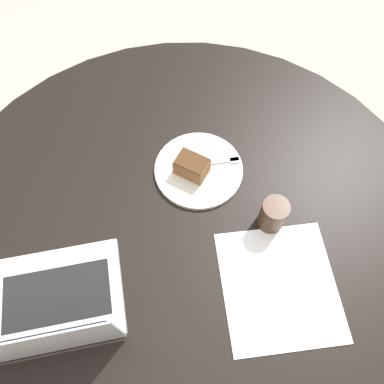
# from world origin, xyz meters

# --- Properties ---
(ground_plane) EXTENTS (12.00, 12.00, 0.00)m
(ground_plane) POSITION_xyz_m (0.00, 0.00, 0.00)
(ground_plane) COLOR #B7AD9E
(dining_table) EXTENTS (1.39, 1.39, 0.74)m
(dining_table) POSITION_xyz_m (0.00, 0.00, 0.63)
(dining_table) COLOR black
(dining_table) RESTS_ON ground_plane
(paper_document) EXTENTS (0.34, 0.32, 0.00)m
(paper_document) POSITION_xyz_m (-0.21, -0.18, 0.74)
(paper_document) COLOR white
(paper_document) RESTS_ON dining_table
(plate) EXTENTS (0.25, 0.25, 0.01)m
(plate) POSITION_xyz_m (0.16, -0.09, 0.74)
(plate) COLOR silver
(plate) RESTS_ON dining_table
(cake_slice) EXTENTS (0.10, 0.10, 0.06)m
(cake_slice) POSITION_xyz_m (0.16, -0.07, 0.78)
(cake_slice) COLOR brown
(cake_slice) RESTS_ON plate
(fork) EXTENTS (0.04, 0.17, 0.00)m
(fork) POSITION_xyz_m (0.16, -0.14, 0.75)
(fork) COLOR silver
(fork) RESTS_ON plate
(coffee_glass) EXTENTS (0.07, 0.07, 0.10)m
(coffee_glass) POSITION_xyz_m (-0.05, -0.22, 0.79)
(coffee_glass) COLOR #3D2619
(coffee_glass) RESTS_ON dining_table
(laptop) EXTENTS (0.27, 0.33, 0.21)m
(laptop) POSITION_xyz_m (-0.11, 0.34, 0.77)
(laptop) COLOR silver
(laptop) RESTS_ON dining_table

